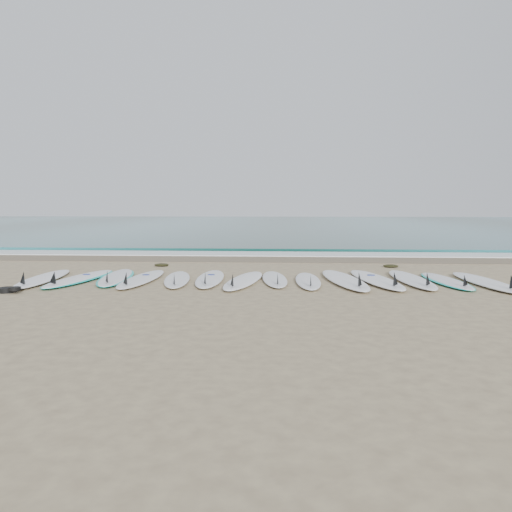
# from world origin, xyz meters

# --- Properties ---
(ground) EXTENTS (120.00, 120.00, 0.00)m
(ground) POSITION_xyz_m (0.00, 0.00, 0.00)
(ground) COLOR #978462
(ocean) EXTENTS (120.00, 55.00, 0.03)m
(ocean) POSITION_xyz_m (0.00, 32.50, 0.01)
(ocean) COLOR #1C5757
(ocean) RESTS_ON ground
(wet_sand_band) EXTENTS (120.00, 1.80, 0.01)m
(wet_sand_band) POSITION_xyz_m (0.00, 4.10, 0.01)
(wet_sand_band) COLOR #6D5F48
(wet_sand_band) RESTS_ON ground
(foam_band) EXTENTS (120.00, 1.40, 0.04)m
(foam_band) POSITION_xyz_m (0.00, 5.50, 0.02)
(foam_band) COLOR silver
(foam_band) RESTS_ON ground
(wave_crest) EXTENTS (120.00, 1.00, 0.10)m
(wave_crest) POSITION_xyz_m (0.00, 7.00, 0.05)
(wave_crest) COLOR #1C5757
(wave_crest) RESTS_ON ground
(surfboard_0) EXTENTS (0.86, 2.73, 0.34)m
(surfboard_0) POSITION_xyz_m (-4.33, -0.23, 0.06)
(surfboard_0) COLOR white
(surfboard_0) RESTS_ON ground
(surfboard_1) EXTENTS (0.88, 2.67, 0.33)m
(surfboard_1) POSITION_xyz_m (-3.62, -0.12, 0.05)
(surfboard_1) COLOR white
(surfboard_1) RESTS_ON ground
(surfboard_2) EXTENTS (1.03, 2.64, 0.33)m
(surfboard_2) POSITION_xyz_m (-2.94, 0.09, 0.05)
(surfboard_2) COLOR silver
(surfboard_2) RESTS_ON ground
(surfboard_3) EXTENTS (0.58, 2.62, 0.33)m
(surfboard_3) POSITION_xyz_m (-2.35, -0.14, 0.06)
(surfboard_3) COLOR white
(surfboard_3) RESTS_ON ground
(surfboard_4) EXTENTS (0.86, 2.40, 0.30)m
(surfboard_4) POSITION_xyz_m (-1.63, -0.11, 0.05)
(surfboard_4) COLOR white
(surfboard_4) RESTS_ON ground
(surfboard_5) EXTENTS (0.67, 2.56, 0.32)m
(surfboard_5) POSITION_xyz_m (-0.99, -0.00, 0.06)
(surfboard_5) COLOR white
(surfboard_5) RESTS_ON ground
(surfboard_6) EXTENTS (0.87, 2.64, 0.33)m
(surfboard_6) POSITION_xyz_m (-0.30, -0.21, 0.06)
(surfboard_6) COLOR white
(surfboard_6) RESTS_ON ground
(surfboard_7) EXTENTS (0.69, 2.33, 0.29)m
(surfboard_7) POSITION_xyz_m (0.31, 0.05, 0.05)
(surfboard_7) COLOR white
(surfboard_7) RESTS_ON ground
(surfboard_8) EXTENTS (0.52, 2.31, 0.29)m
(surfboard_8) POSITION_xyz_m (0.96, -0.14, 0.05)
(surfboard_8) COLOR white
(surfboard_8) RESTS_ON ground
(surfboard_9) EXTENTS (1.00, 2.93, 0.37)m
(surfboard_9) POSITION_xyz_m (1.68, -0.05, 0.06)
(surfboard_9) COLOR white
(surfboard_9) RESTS_ON ground
(surfboard_10) EXTENTS (1.02, 2.86, 0.36)m
(surfboard_10) POSITION_xyz_m (2.31, 0.04, 0.06)
(surfboard_10) COLOR white
(surfboard_10) RESTS_ON ground
(surfboard_11) EXTENTS (0.69, 2.73, 0.35)m
(surfboard_11) POSITION_xyz_m (3.01, 0.11, 0.06)
(surfboard_11) COLOR white
(surfboard_11) RESTS_ON ground
(surfboard_12) EXTENTS (0.74, 2.38, 0.30)m
(surfboard_12) POSITION_xyz_m (3.66, 0.05, 0.04)
(surfboard_12) COLOR white
(surfboard_12) RESTS_ON ground
(surfboard_13) EXTENTS (0.75, 2.76, 0.35)m
(surfboard_13) POSITION_xyz_m (4.34, -0.15, 0.06)
(surfboard_13) COLOR white
(surfboard_13) RESTS_ON ground
(seaweed_near) EXTENTS (0.36, 0.28, 0.07)m
(seaweed_near) POSITION_xyz_m (-2.58, 2.38, 0.04)
(seaweed_near) COLOR black
(seaweed_near) RESTS_ON ground
(seaweed_far) EXTENTS (0.37, 0.29, 0.07)m
(seaweed_far) POSITION_xyz_m (3.08, 2.50, 0.04)
(seaweed_far) COLOR black
(seaweed_far) RESTS_ON ground
(leash_coil) EXTENTS (0.46, 0.36, 0.11)m
(leash_coil) POSITION_xyz_m (-4.27, -1.54, 0.05)
(leash_coil) COLOR black
(leash_coil) RESTS_ON ground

